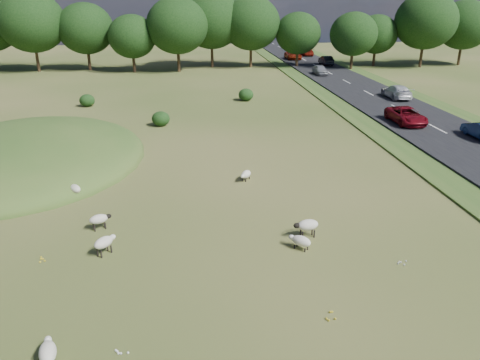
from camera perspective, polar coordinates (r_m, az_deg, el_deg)
name	(u,v)px	position (r m, az deg, el deg)	size (l,w,h in m)	color
ground	(198,126)	(41.46, -5.15, 6.58)	(160.00, 160.00, 0.00)	#314F18
mound	(27,160)	(35.65, -24.51, 2.26)	(16.00, 20.00, 4.00)	#33561E
road	(375,97)	(55.16, 16.14, 9.65)	(8.00, 150.00, 0.25)	black
treeline	(184,26)	(75.66, -6.83, 18.17)	(96.28, 14.66, 11.70)	black
shrubs	(170,103)	(47.96, -8.47, 9.24)	(18.25, 11.54, 1.33)	black
sheep_0	(48,352)	(16.20, -22.40, -18.79)	(0.73, 1.23, 0.68)	beige
sheep_1	(307,225)	(22.01, 8.18, -5.47)	(1.26, 0.67, 0.88)	beige
sheep_2	(104,242)	(21.25, -16.23, -7.31)	(1.01, 1.11, 0.83)	beige
sheep_3	(99,219)	(23.53, -16.77, -4.58)	(1.11, 0.80, 0.78)	beige
sheep_4	(75,189)	(27.62, -19.50, -1.00)	(0.92, 1.09, 0.79)	beige
sheep_5	(246,174)	(28.59, 0.71, 0.69)	(0.89, 1.10, 0.63)	beige
sheep_6	(301,241)	(21.07, 7.40, -7.37)	(1.05, 1.01, 0.64)	beige
car_0	(406,115)	(43.58, 19.61, 7.42)	(2.26, 4.91, 1.36)	maroon
car_2	(306,51)	(93.70, 8.07, 15.26)	(2.09, 5.15, 1.49)	maroon
car_3	(320,70)	(69.60, 9.76, 13.08)	(1.57, 3.90, 1.33)	#96979D
car_4	(326,60)	(80.54, 10.44, 14.16)	(1.53, 4.39, 1.44)	black
car_5	(396,91)	(54.74, 18.53, 10.20)	(2.00, 4.91, 1.42)	silver
car_7	(293,55)	(87.31, 6.48, 14.88)	(2.38, 5.17, 1.44)	maroon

